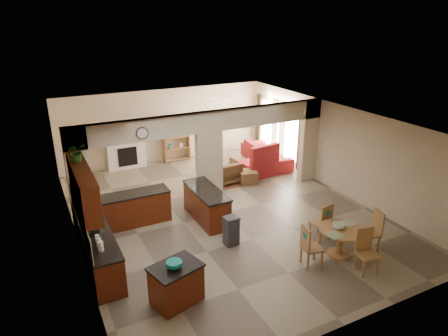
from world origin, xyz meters
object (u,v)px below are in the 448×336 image
dining_table (340,237)px  kitchen_island (176,284)px  armchair (227,172)px  sofa (266,154)px

dining_table → kitchen_island: bearing=177.3°
armchair → sofa: bearing=-160.7°
kitchen_island → sofa: size_ratio=0.44×
kitchen_island → dining_table: 4.05m
sofa → dining_table: bearing=169.1°
sofa → kitchen_island: bearing=141.0°
kitchen_island → dining_table: bearing=-18.2°
dining_table → armchair: size_ratio=1.27×
dining_table → sofa: bearing=73.5°
armchair → dining_table: bearing=89.7°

